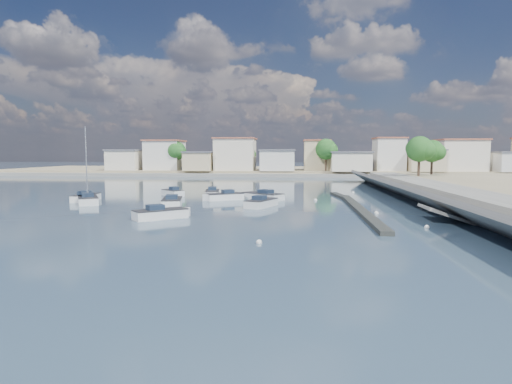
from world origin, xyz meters
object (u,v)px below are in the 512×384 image
Objects in this scene: motorboat_a at (172,202)px; motorboat_f at (172,193)px; motorboat_d at (223,197)px; sailboat at (88,199)px; motorboat_e at (87,198)px; motorboat_h at (163,214)px; motorboat_c at (261,196)px; motorboat_g at (212,194)px; motorboat_b at (262,203)px.

motorboat_a is 11.19m from motorboat_f.
motorboat_d is 0.54× the size of sailboat.
motorboat_h is (13.56, -12.90, 0.00)m from motorboat_e.
motorboat_c is 1.07× the size of motorboat_g.
motorboat_d is 16.41m from motorboat_e.
motorboat_c is (9.16, 7.28, 0.00)m from motorboat_a.
motorboat_a is at bearing -104.01° from motorboat_g.
motorboat_f is at bearing 39.51° from motorboat_e.
motorboat_c is 20.50m from sailboat.
motorboat_a and motorboat_c have the same top height.
motorboat_a is at bearing 101.45° from motorboat_h.
motorboat_d is 0.91× the size of motorboat_e.
motorboat_b is at bearing -53.22° from motorboat_g.
motorboat_e is at bearing -156.25° from motorboat_g.
motorboat_e is at bearing -140.49° from motorboat_f.
motorboat_d is at bearing 79.97° from motorboat_h.
sailboat is at bearing -163.43° from motorboat_d.
motorboat_d is at bearing -31.19° from motorboat_f.
motorboat_g is at bearing 158.19° from motorboat_c.
motorboat_c is 1.17× the size of motorboat_d.
motorboat_b is at bearing -48.28° from motorboat_d.
motorboat_b and motorboat_f have the same top height.
motorboat_a is 1.02× the size of motorboat_c.
motorboat_h is at bearing -131.45° from motorboat_b.
motorboat_a and motorboat_b have the same top height.
motorboat_e is at bearing 170.19° from motorboat_b.
sailboat is (-12.39, 10.72, 0.03)m from motorboat_h.
motorboat_g is at bearing 126.78° from motorboat_b.
motorboat_c is 1.20× the size of motorboat_h.
motorboat_a is 1.19× the size of motorboat_d.
motorboat_f is (-12.36, 3.43, -0.00)m from motorboat_c.
motorboat_e and motorboat_h have the same top height.
sailboat reaches higher than motorboat_h.
motorboat_c is at bearing 9.71° from motorboat_e.
motorboat_c is at bearing -21.81° from motorboat_g.
motorboat_d is (4.55, 6.02, -0.00)m from motorboat_a.
motorboat_f is (8.49, 7.00, -0.00)m from motorboat_e.
motorboat_g is (-6.67, 2.67, 0.00)m from motorboat_c.
motorboat_e and motorboat_g have the same top height.
motorboat_g is at bearing 32.90° from sailboat.
motorboat_b is 7.36m from motorboat_c.
motorboat_b and motorboat_c have the same top height.
motorboat_f is at bearing 140.75° from motorboat_b.
motorboat_g is (5.69, -0.76, 0.00)m from motorboat_f.
sailboat reaches higher than motorboat_e.
motorboat_e is 15.49m from motorboat_g.
sailboat is (1.17, -2.18, 0.03)m from motorboat_e.
motorboat_g is at bearing 23.75° from motorboat_e.
motorboat_e is (-20.86, -3.57, -0.00)m from motorboat_c.
motorboat_h is (-8.09, -9.16, 0.00)m from motorboat_b.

